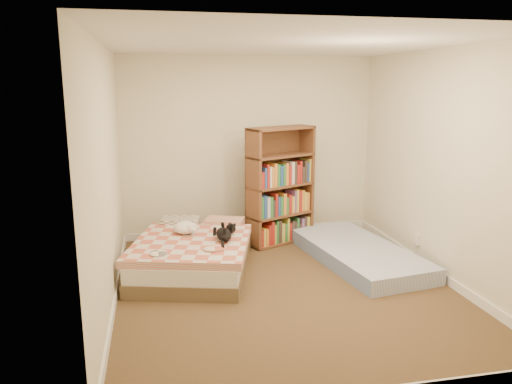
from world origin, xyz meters
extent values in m
cube|color=#49361F|center=(0.00, 0.00, 0.00)|extent=(3.50, 4.00, 0.01)
cube|color=white|center=(0.00, 0.00, 2.50)|extent=(3.50, 4.00, 0.01)
cube|color=beige|center=(0.00, 2.00, 1.25)|extent=(3.50, 0.01, 2.50)
cube|color=beige|center=(0.00, -2.00, 1.25)|extent=(3.50, 0.01, 2.50)
cube|color=beige|center=(-1.75, 0.00, 1.25)|extent=(0.01, 4.00, 2.50)
cube|color=beige|center=(1.75, 0.00, 1.25)|extent=(0.01, 4.00, 2.50)
cube|color=white|center=(0.00, 1.99, 0.05)|extent=(3.50, 0.02, 0.10)
cube|color=white|center=(-1.74, 0.00, 0.05)|extent=(0.02, 4.00, 0.10)
cube|color=white|center=(1.74, 0.00, 0.05)|extent=(0.02, 4.00, 0.10)
cube|color=white|center=(1.74, 0.40, 0.30)|extent=(0.03, 0.09, 0.13)
cube|color=brown|center=(-0.91, 0.69, 0.08)|extent=(1.59, 1.95, 0.15)
cube|color=silver|center=(-0.91, 0.69, 0.24)|extent=(1.56, 1.91, 0.17)
cube|color=#C7604A|center=(-0.91, 0.69, 0.37)|extent=(1.57, 1.67, 0.09)
cube|color=#6B635A|center=(-1.19, 1.33, 0.39)|extent=(0.53, 0.41, 0.13)
cube|color=#C7604A|center=(-0.63, 1.33, 0.39)|extent=(0.53, 0.41, 0.13)
cube|color=#53351C|center=(-0.12, 1.53, 0.79)|extent=(0.17, 0.30, 1.57)
cube|color=#53351C|center=(0.79, 1.53, 0.79)|extent=(0.17, 0.30, 1.57)
cube|color=#53351C|center=(0.33, 1.68, 0.79)|extent=(0.87, 0.41, 1.57)
cube|color=#53351C|center=(0.33, 1.53, 0.02)|extent=(0.99, 0.68, 0.03)
cube|color=#53351C|center=(0.33, 1.53, 0.80)|extent=(0.99, 0.68, 0.03)
cube|color=#53351C|center=(0.33, 1.53, 1.55)|extent=(0.99, 0.68, 0.03)
cube|color=#7188BD|center=(1.08, 0.66, 0.09)|extent=(1.24, 2.19, 0.19)
ellipsoid|color=black|center=(-0.58, 0.54, 0.47)|extent=(0.34, 0.41, 0.12)
sphere|color=black|center=(-0.58, 0.74, 0.48)|extent=(0.16, 0.16, 0.12)
cone|color=black|center=(-0.61, 0.77, 0.53)|extent=(0.05, 0.05, 0.04)
cone|color=black|center=(-0.54, 0.77, 0.53)|extent=(0.05, 0.05, 0.04)
cylinder|color=black|center=(-0.48, 0.29, 0.44)|extent=(0.14, 0.20, 0.04)
ellipsoid|color=white|center=(-0.98, 0.86, 0.48)|extent=(0.32, 0.34, 0.14)
sphere|color=white|center=(-0.90, 0.77, 0.49)|extent=(0.13, 0.13, 0.11)
sphere|color=white|center=(-0.86, 0.74, 0.48)|extent=(0.06, 0.06, 0.05)
sphere|color=white|center=(-1.10, 0.92, 0.46)|extent=(0.08, 0.08, 0.06)
camera|label=1|loc=(-1.30, -4.79, 2.13)|focal=35.00mm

